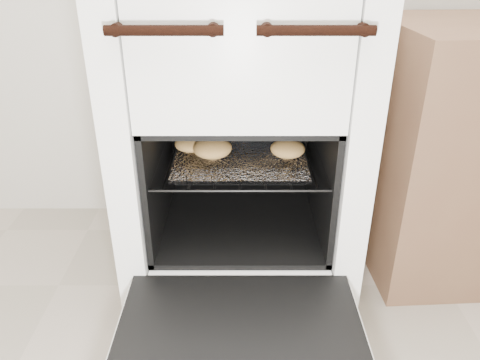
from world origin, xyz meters
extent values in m
cube|color=white|center=(-0.04, 1.14, 0.51)|extent=(0.67, 0.71, 1.03)
cylinder|color=black|center=(-0.20, 0.77, 0.89)|extent=(0.25, 0.02, 0.02)
cylinder|color=black|center=(0.11, 0.77, 0.89)|extent=(0.25, 0.02, 0.02)
cube|color=black|center=(-0.04, 0.56, 0.23)|extent=(0.58, 0.45, 0.03)
cube|color=white|center=(-0.04, 0.56, 0.21)|extent=(0.60, 0.47, 0.02)
cylinder|color=black|center=(-0.28, 1.05, 0.48)|extent=(0.01, 0.47, 0.01)
cylinder|color=black|center=(0.20, 1.05, 0.48)|extent=(0.01, 0.47, 0.01)
cylinder|color=black|center=(-0.04, 0.83, 0.48)|extent=(0.48, 0.01, 0.01)
cylinder|color=black|center=(-0.04, 1.28, 0.48)|extent=(0.48, 0.01, 0.01)
cylinder|color=black|center=(-0.24, 1.05, 0.48)|extent=(0.01, 0.45, 0.01)
cylinder|color=black|center=(-0.18, 1.05, 0.48)|extent=(0.01, 0.45, 0.01)
cylinder|color=black|center=(-0.11, 1.05, 0.48)|extent=(0.01, 0.45, 0.01)
cylinder|color=black|center=(-0.04, 1.05, 0.48)|extent=(0.01, 0.45, 0.01)
cylinder|color=black|center=(0.02, 1.05, 0.48)|extent=(0.01, 0.45, 0.01)
cylinder|color=black|center=(0.09, 1.05, 0.48)|extent=(0.01, 0.45, 0.01)
cylinder|color=black|center=(0.16, 1.05, 0.48)|extent=(0.01, 0.45, 0.01)
cube|color=white|center=(-0.04, 1.03, 0.49)|extent=(0.38, 0.33, 0.01)
ellipsoid|color=tan|center=(0.10, 1.02, 0.52)|extent=(0.13, 0.13, 0.05)
ellipsoid|color=tan|center=(-0.19, 1.07, 0.52)|extent=(0.10, 0.10, 0.04)
ellipsoid|color=tan|center=(-0.15, 1.14, 0.52)|extent=(0.16, 0.16, 0.06)
ellipsoid|color=tan|center=(-0.12, 1.02, 0.52)|extent=(0.13, 0.13, 0.06)
camera|label=1|loc=(-0.04, -0.23, 1.06)|focal=35.00mm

